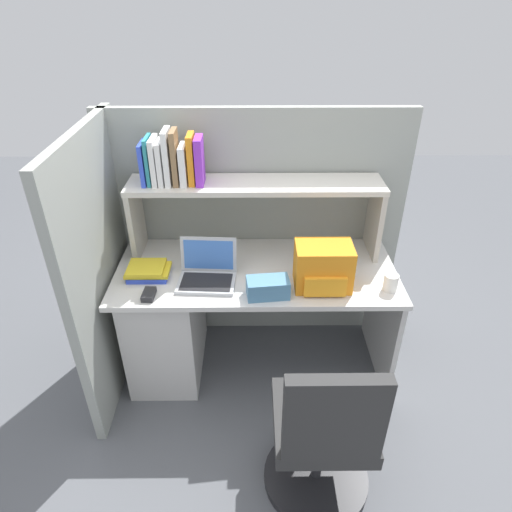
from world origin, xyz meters
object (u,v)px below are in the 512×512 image
laptop (207,272)px  computer_mouse (149,294)px  backpack (323,267)px  office_chair (323,439)px  tissue_box (268,288)px  paper_cup (391,282)px

laptop → computer_mouse: bearing=-152.1°
backpack → office_chair: 0.85m
office_chair → tissue_box: bearing=-69.7°
computer_mouse → paper_cup: 1.28m
computer_mouse → paper_cup: size_ratio=1.11×
backpack → paper_cup: backpack is taller
laptop → office_chair: 1.03m
paper_cup → tissue_box: 0.66m
backpack → computer_mouse: 0.93m
laptop → tissue_box: (0.33, -0.15, -0.00)m
laptop → paper_cup: (0.98, -0.10, -0.00)m
backpack → computer_mouse: (-0.92, -0.09, -0.10)m
backpack → tissue_box: backpack is taller
computer_mouse → tissue_box: 0.62m
paper_cup → office_chair: bearing=-122.1°
laptop → tissue_box: bearing=-24.1°
office_chair → paper_cup: bearing=-122.3°
laptop → backpack: 0.63m
computer_mouse → office_chair: office_chair is taller
laptop → computer_mouse: (-0.29, -0.16, -0.03)m
backpack → office_chair: (-0.06, -0.71, -0.45)m
backpack → paper_cup: size_ratio=3.21×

